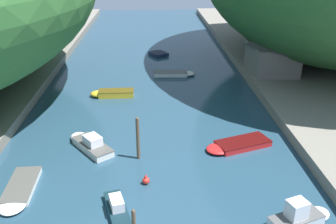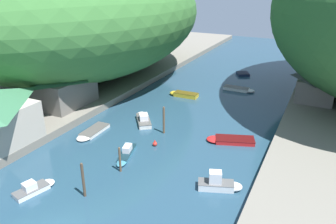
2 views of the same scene
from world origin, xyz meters
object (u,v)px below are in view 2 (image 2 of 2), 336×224
boat_near_quay (126,154)px  boat_red_skiff (242,73)px  right_bank_cottage (317,82)px  boat_small_dinghy (183,94)px  boat_open_rowboat (220,184)px  boat_navy_launch (92,133)px  boat_far_upstream (240,89)px  boat_mid_channel (143,119)px  channel_buoy_near (155,144)px  boat_white_cruiser (35,188)px  boathouse_shed (63,86)px  boat_moored_right (229,140)px

boat_near_quay → boat_red_skiff: (3.17, 37.69, -0.09)m
boat_near_quay → right_bank_cottage: bearing=-139.3°
right_bank_cottage → boat_small_dinghy: right_bank_cottage is taller
boat_small_dinghy → boat_open_rowboat: (13.38, -21.67, 0.20)m
boat_navy_launch → boat_open_rowboat: boat_open_rowboat is taller
right_bank_cottage → boat_far_upstream: (-11.83, 1.79, -3.36)m
boat_mid_channel → channel_buoy_near: bearing=-85.8°
boat_navy_launch → channel_buoy_near: bearing=-176.8°
boat_near_quay → boat_white_cruiser: (-4.11, -8.93, 0.02)m
boat_mid_channel → boat_far_upstream: (8.42, 18.59, -0.15)m
boathouse_shed → boat_small_dinghy: size_ratio=1.78×
right_bank_cottage → boat_navy_launch: 33.48m
boathouse_shed → boat_red_skiff: boathouse_shed is taller
boat_small_dinghy → channel_buoy_near: bearing=-168.1°
boat_near_quay → boat_mid_channel: 9.51m
boat_small_dinghy → boat_moored_right: boat_small_dinghy is taller
boathouse_shed → boat_moored_right: bearing=2.7°
boathouse_shed → boat_red_skiff: bearing=59.0°
right_bank_cottage → boat_small_dinghy: size_ratio=1.53×
boat_mid_channel → boat_white_cruiser: 17.96m
boat_mid_channel → boat_moored_right: 12.18m
boathouse_shed → boat_white_cruiser: 19.88m
boat_mid_channel → boat_red_skiff: (6.25, 28.69, -0.17)m
boat_red_skiff → boat_near_quay: bearing=-123.7°
boat_white_cruiser → channel_buoy_near: boat_white_cruiser is taller
boathouse_shed → channel_buoy_near: (16.76, -3.68, -3.46)m
boat_mid_channel → boat_open_rowboat: size_ratio=1.21×
boat_mid_channel → boat_far_upstream: boat_mid_channel is taller
boathouse_shed → boat_far_upstream: (20.46, 20.32, -3.51)m
boathouse_shed → boat_navy_launch: 9.98m
boat_white_cruiser → boat_red_skiff: (7.28, 46.62, -0.11)m
boat_navy_launch → boat_white_cruiser: 12.07m
boathouse_shed → boat_navy_launch: boathouse_shed is taller
boat_mid_channel → boat_open_rowboat: (14.10, -10.05, 0.13)m
boat_white_cruiser → boat_red_skiff: bearing=96.3°
boat_open_rowboat → boat_mid_channel: bearing=-146.0°
boat_small_dinghy → boat_red_skiff: boat_small_dinghy is taller
boat_mid_channel → boat_white_cruiser: boat_mid_channel is taller
right_bank_cottage → boathouse_shed: bearing=-150.1°
boat_open_rowboat → boathouse_shed: bearing=-128.2°
channel_buoy_near → boat_moored_right: bearing=33.0°
boat_navy_launch → boat_mid_channel: boat_mid_channel is taller
boat_navy_launch → boat_red_skiff: 36.32m
channel_buoy_near → boat_near_quay: bearing=-114.6°
boathouse_shed → boat_moored_right: 24.49m
boathouse_shed → boat_navy_launch: (8.19, -4.46, -3.55)m
boathouse_shed → boat_near_quay: size_ratio=1.76×
boat_near_quay → boat_far_upstream: size_ratio=0.91×
boat_red_skiff → channel_buoy_near: size_ratio=4.90×
boathouse_shed → boat_far_upstream: 29.05m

